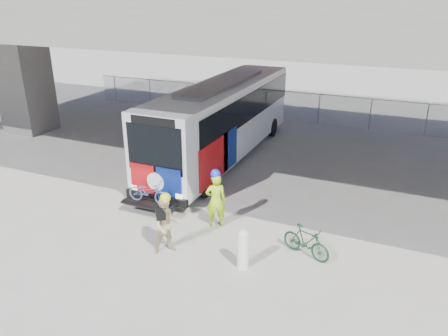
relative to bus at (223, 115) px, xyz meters
The scene contains 9 objects.
ground 5.25m from the bus, 65.44° to the right, with size 160.00×160.00×0.00m, color #9E9991.
bus is the anchor object (origin of this frame).
overpass 4.88m from the bus, 10.69° to the right, with size 40.00×16.00×7.95m.
chainlink_fence 7.91m from the bus, 75.30° to the left, with size 30.00×0.06×30.00m.
brick_buildings 44.09m from the bus, 85.78° to the left, with size 54.00×22.00×12.00m.
bollard 9.44m from the bus, 62.70° to the right, with size 0.33×0.33×1.26m.
cyclist_hivis 6.90m from the bus, 68.31° to the right, with size 0.83×0.74×2.10m.
cyclist_tan 8.69m from the bus, 77.69° to the right, with size 1.12×1.11×2.01m.
bike_parked 9.18m from the bus, 50.11° to the right, with size 0.46×1.63×0.98m, color #133D20.
Camera 1 is at (6.08, -13.98, 7.48)m, focal length 35.00 mm.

